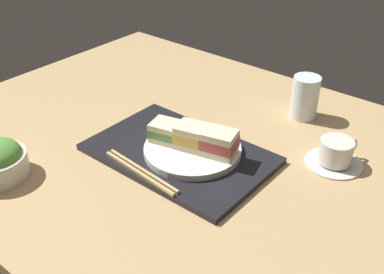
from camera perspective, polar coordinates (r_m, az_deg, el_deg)
ground_plane at (r=112.44cm, az=0.71°, el=-2.12°), size 140.00×100.00×3.00cm
serving_tray at (r=108.74cm, az=-1.56°, el=-2.05°), size 41.46×26.89×1.42cm
sandwich_plate at (r=107.47cm, az=0.07°, el=-1.54°), size 22.51×22.51×1.54cm
sandwich_near at (r=108.45cm, az=-3.07°, el=0.67°), size 8.65×7.59×4.60cm
sandwich_middle at (r=105.54cm, az=0.07°, el=0.07°), size 8.68×7.61×5.57cm
sandwich_far at (r=103.18cm, az=3.36°, el=-0.74°), size 8.73×7.52×5.79cm
chopsticks_pair at (r=101.73cm, az=-6.28°, el=-4.22°), size 21.99×3.62×0.70cm
coffee_cup at (r=109.98cm, az=17.13°, el=-1.97°), size 13.00×13.00×6.15cm
drinking_glass at (r=126.10cm, az=13.63°, el=4.74°), size 7.11×7.11×11.39cm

